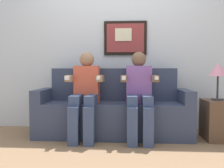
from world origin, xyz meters
TOP-DOWN VIEW (x-y plane):
  - ground_plane at (0.00, 0.00)m, footprint 5.74×5.74m
  - back_wall_assembly at (0.00, 0.76)m, footprint 4.42×0.10m
  - couch at (0.00, 0.33)m, footprint 2.02×0.58m
  - person_on_left at (-0.34, 0.16)m, footprint 0.46×0.56m
  - person_on_right at (0.34, 0.16)m, footprint 0.46×0.56m
  - side_table_right at (1.36, 0.22)m, footprint 0.40×0.40m
  - table_lamp at (1.31, 0.21)m, footprint 0.22×0.22m

SIDE VIEW (x-z plane):
  - ground_plane at x=0.00m, z-range 0.00..0.00m
  - side_table_right at x=1.36m, z-range 0.00..0.50m
  - couch at x=0.00m, z-range -0.14..0.76m
  - person_on_left at x=-0.34m, z-range 0.05..1.16m
  - person_on_right at x=0.34m, z-range 0.05..1.16m
  - table_lamp at x=1.31m, z-range 0.63..1.09m
  - back_wall_assembly at x=0.00m, z-range 0.00..2.60m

